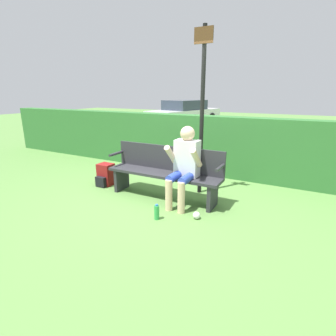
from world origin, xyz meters
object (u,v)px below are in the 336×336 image
backpack (106,175)px  parked_car (185,114)px  person_seated (184,163)px  water_bottle (157,212)px  signpost (202,107)px  park_bench (165,171)px

backpack → parked_car: (-2.60, 9.27, 0.44)m
person_seated → parked_car: (-4.32, 9.37, -0.05)m
water_bottle → signpost: (0.14, 1.27, 1.41)m
backpack → water_bottle: (1.61, -0.77, -0.09)m
park_bench → water_bottle: size_ratio=8.78×
park_bench → backpack: (-1.30, -0.02, -0.27)m
person_seated → water_bottle: size_ratio=5.49×
water_bottle → parked_car: size_ratio=0.05×
parked_car → park_bench: bearing=-144.3°
backpack → parked_car: size_ratio=0.09×
park_bench → signpost: 1.23m
backpack → park_bench: bearing=0.8°
person_seated → parked_car: parked_car is taller
water_bottle → park_bench: bearing=111.1°
water_bottle → backpack: bearing=154.4°
backpack → signpost: size_ratio=0.15×
water_bottle → parked_car: (-4.21, 10.04, 0.54)m
person_seated → backpack: person_seated is taller
signpost → backpack: bearing=-164.2°
backpack → parked_car: bearing=105.7°
backpack → person_seated: bearing=-3.3°
park_bench → parked_car: parked_car is taller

